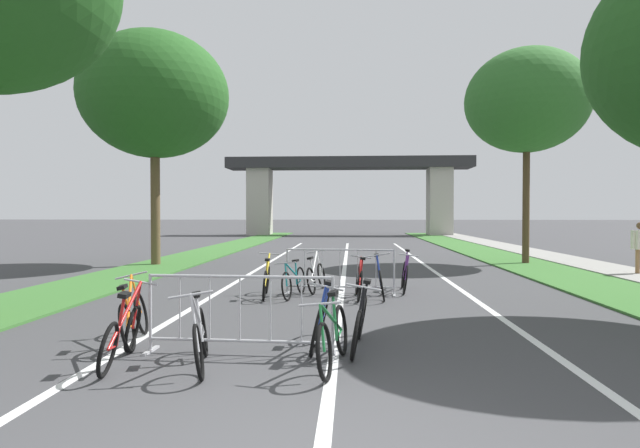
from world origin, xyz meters
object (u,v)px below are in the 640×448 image
Objects in this scene: bicycle_teal_5 at (294,281)px; pedestrian_with_backpack at (640,243)px; crowd_barrier_second at (340,272)px; crowd_barrier_nearest at (240,315)px; bicycle_yellow_6 at (266,281)px; tree_left_oak_mid at (155,96)px; bicycle_green_9 at (333,337)px; bicycle_red_0 at (359,281)px; bicycle_white_3 at (316,276)px; bicycle_red_10 at (122,335)px; tree_right_oak_near at (527,101)px; bicycle_purple_2 at (405,275)px; bicycle_silver_7 at (200,338)px; bicycle_blue_11 at (321,320)px; bicycle_black_8 at (360,323)px; bicycle_orange_4 at (134,317)px; bicycle_blue_1 at (381,280)px.

pedestrian_with_backpack reaches higher than bicycle_teal_5.
crowd_barrier_nearest is at bearing -103.46° from crowd_barrier_second.
tree_left_oak_mid is at bearing 121.77° from bicycle_yellow_6.
bicycle_red_0 is at bearing -85.79° from bicycle_green_9.
bicycle_red_10 reaches higher than bicycle_white_3.
bicycle_yellow_6 is at bearing -136.24° from tree_right_oak_near.
tree_left_oak_mid is at bearing 137.55° from crowd_barrier_second.
bicycle_white_3 is (-2.11, -0.09, -0.03)m from bicycle_purple_2.
tree_right_oak_near is 11.56m from bicycle_red_0.
bicycle_red_0 is at bearing 49.71° from bicycle_red_10.
pedestrian_with_backpack is (2.20, -3.40, -5.00)m from tree_right_oak_near.
tree_right_oak_near is at bearing 37.89° from bicycle_yellow_6.
bicycle_teal_5 is 0.95× the size of bicycle_red_10.
pedestrian_with_backpack reaches higher than bicycle_green_9.
bicycle_white_3 is (-0.58, 0.46, -0.17)m from crowd_barrier_second.
bicycle_red_0 is 1.01× the size of bicycle_purple_2.
bicycle_white_3 is at bearing -112.58° from bicycle_silver_7.
bicycle_red_0 is 1.04× the size of bicycle_silver_7.
tree_left_oak_mid is 4.96× the size of bicycle_white_3.
bicycle_green_9 is 1.04× the size of bicycle_blue_11.
crowd_barrier_second is at bearing -80.16° from bicycle_black_8.
crowd_barrier_nearest is at bearing -122.13° from tree_right_oak_near.
bicycle_red_10 is at bearing -18.50° from bicycle_silver_7.
bicycle_black_8 is (2.00, -4.24, 0.00)m from bicycle_yellow_6.
tree_right_oak_near is at bearing -135.54° from bicycle_silver_7.
bicycle_silver_7 is 0.99× the size of pedestrian_with_backpack.
bicycle_black_8 is (1.58, 0.35, -0.16)m from crowd_barrier_nearest.
bicycle_purple_2 reaches higher than bicycle_orange_4.
bicycle_red_10 is (-1.99, -6.03, 0.01)m from bicycle_white_3.
bicycle_black_8 is (-0.05, -4.20, -0.01)m from bicycle_red_0.
crowd_barrier_nearest is 4.84m from bicycle_red_0.
bicycle_black_8 is (0.96, -5.16, 0.01)m from bicycle_white_3.
pedestrian_with_backpack is (10.41, 9.72, 0.61)m from bicycle_silver_7.
bicycle_red_0 is 5.04m from bicycle_green_9.
crowd_barrier_second reaches higher than bicycle_blue_1.
bicycle_purple_2 is at bearing 11.93° from bicycle_yellow_6.
crowd_barrier_second is 1.55× the size of bicycle_purple_2.
bicycle_blue_11 is at bearing 0.49° from bicycle_black_8.
crowd_barrier_second reaches higher than bicycle_blue_11.
bicycle_red_0 reaches higher than bicycle_green_9.
bicycle_blue_1 is at bearing -166.67° from pedestrian_with_backpack.
tree_left_oak_mid is at bearing 135.26° from bicycle_red_0.
crowd_barrier_nearest is 1.45× the size of bicycle_green_9.
bicycle_white_3 is at bearing 5.78° from bicycle_purple_2.
bicycle_green_9 is (-0.34, -0.83, -0.00)m from bicycle_black_8.
tree_left_oak_mid is at bearing 99.86° from bicycle_red_10.
crowd_barrier_nearest is at bearing -86.80° from bicycle_white_3.
tree_left_oak_mid is 13.86m from bicycle_blue_11.
tree_right_oak_near is at bearing -123.32° from bicycle_purple_2.
bicycle_blue_1 is at bearing -91.72° from bicycle_black_8.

